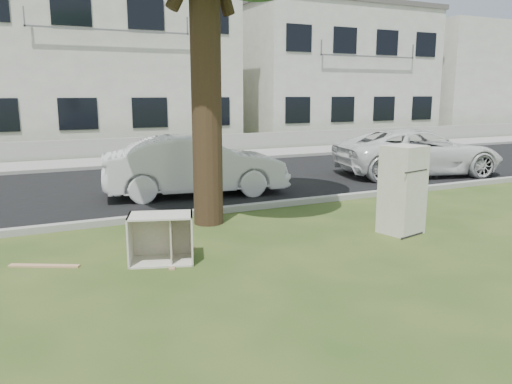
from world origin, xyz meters
name	(u,v)px	position (x,y,z in m)	size (l,w,h in m)	color
ground	(272,247)	(0.00, 0.00, 0.00)	(120.00, 120.00, 0.00)	#284418
road	(168,184)	(0.00, 6.00, 0.01)	(120.00, 7.00, 0.01)	black
kerb_near	(216,213)	(0.00, 2.45, 0.00)	(120.00, 0.18, 0.12)	gray
kerb_far	(139,167)	(0.00, 9.55, 0.00)	(120.00, 0.18, 0.12)	gray
sidewalk	(130,161)	(0.00, 11.00, 0.01)	(120.00, 2.80, 0.01)	gray
low_wall	(121,147)	(0.00, 12.60, 0.35)	(120.00, 0.15, 0.70)	gray
townhouse_center	(97,63)	(0.00, 17.50, 3.72)	(11.22, 8.16, 7.44)	silver
townhouse_right	(320,74)	(12.00, 17.50, 3.42)	(10.20, 8.16, 6.84)	silver
filler_right	(490,81)	(26.00, 18.00, 3.20)	(16.00, 9.00, 6.40)	silver
fridge	(402,190)	(2.39, -0.23, 0.76)	(0.62, 0.58, 1.52)	beige
cabinet	(161,238)	(-1.76, 0.04, 0.35)	(0.90, 0.56, 0.70)	white
plank_a	(168,255)	(-1.60, 0.27, 0.01)	(1.01, 0.08, 0.02)	#987749
plank_b	(44,266)	(-3.30, 0.54, 0.01)	(0.99, 0.10, 0.02)	tan
plank_c	(174,261)	(-1.60, -0.02, 0.01)	(0.75, 0.08, 0.02)	#A57F5C
car_center	(195,166)	(0.23, 4.40, 0.70)	(1.49, 4.26, 1.40)	silver
car_right	(418,152)	(7.08, 4.40, 0.67)	(2.23, 4.84, 1.35)	silver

